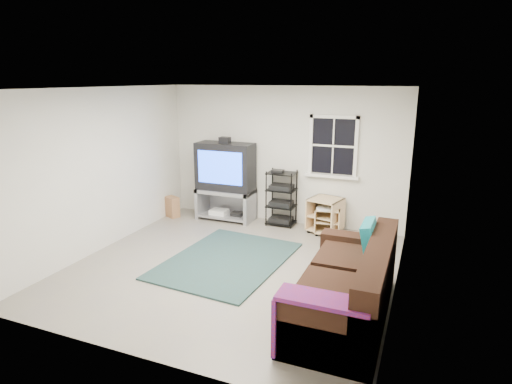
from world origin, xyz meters
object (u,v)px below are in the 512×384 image
at_px(side_table_left, 326,214).
at_px(tv_unit, 226,175).
at_px(av_rack, 281,201).
at_px(sofa, 348,289).
at_px(side_table_right, 327,218).

bearing_deg(side_table_left, tv_unit, -178.90).
height_order(av_rack, sofa, av_rack).
bearing_deg(av_rack, tv_unit, -175.56).
relative_size(side_table_left, side_table_right, 1.29).
bearing_deg(av_rack, sofa, -57.86).
bearing_deg(sofa, side_table_left, 107.81).
relative_size(tv_unit, side_table_left, 2.52).
bearing_deg(side_table_right, av_rack, 172.04).
xyz_separation_m(tv_unit, side_table_left, (2.01, 0.04, -0.56)).
bearing_deg(tv_unit, side_table_left, 1.10).
relative_size(av_rack, side_table_left, 1.63).
relative_size(av_rack, side_table_right, 2.10).
distance_m(tv_unit, av_rack, 1.21).
bearing_deg(side_table_left, side_table_right, -63.82).
xyz_separation_m(tv_unit, sofa, (2.90, -2.75, -0.54)).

